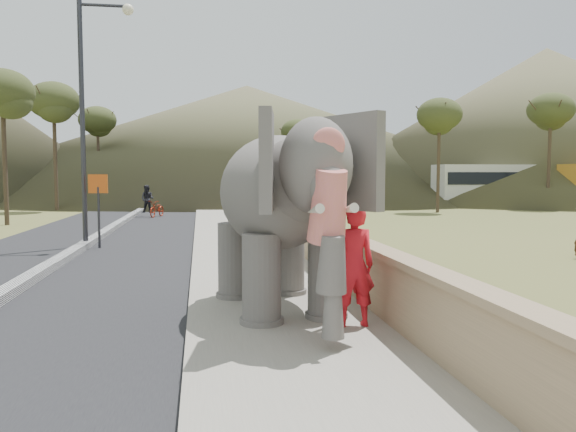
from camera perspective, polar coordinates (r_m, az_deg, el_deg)
The scene contains 13 objects.
road at distance 15.30m, azimuth -22.99°, elevation -5.07°, with size 7.00×120.00×0.03m, color black.
median at distance 15.29m, azimuth -23.00°, elevation -4.72°, with size 0.35×120.00×0.22m, color black.
walkway at distance 14.89m, azimuth -3.92°, elevation -4.76°, with size 3.00×120.00×0.15m, color #9E9687.
parapet at distance 15.06m, azimuth 2.35°, elevation -2.82°, with size 0.30×120.00×1.10m, color tan.
lamppost at distance 19.54m, azimuth -19.31°, elevation 11.28°, with size 1.76×0.36×8.00m.
signboard at distance 19.00m, azimuth -18.71°, elevation 1.74°, with size 0.60×0.08×2.40m.
distant_car at distance 44.81m, azimuth 17.82°, elevation 1.93°, with size 1.70×4.23×1.44m, color #B9B8C0.
bus_white at distance 45.49m, azimuth 21.31°, elevation 2.92°, with size 2.50×11.00×3.10m, color beige.
hill_right at distance 68.05m, azimuth 24.59°, elevation 8.62°, with size 56.00×56.00×16.00m, color brown.
hill_far at distance 75.05m, azimuth -4.18°, elevation 7.79°, with size 80.00×80.00×14.00m, color brown.
elephant_and_man at distance 9.47m, azimuth -1.03°, elevation -0.21°, with size 2.76×4.51×3.07m.
motorcyclist at distance 32.10m, azimuth -13.53°, elevation 1.10°, with size 1.55×1.89×1.80m.
trees at distance 32.93m, azimuth -1.79°, elevation 7.17°, with size 48.22×45.45×9.47m.
Camera 1 is at (-1.28, -4.65, 2.42)m, focal length 35.00 mm.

